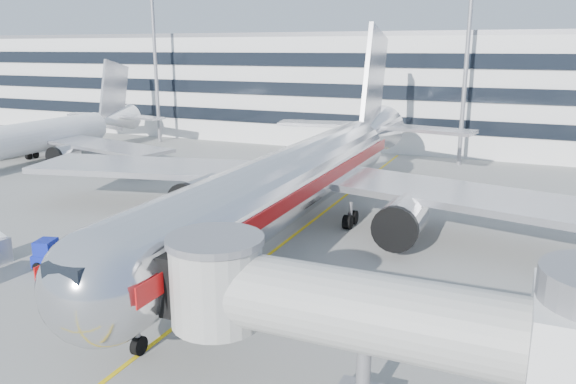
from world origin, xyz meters
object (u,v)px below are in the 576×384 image
at_px(ramp_worker, 74,263).
at_px(belt_loader, 163,254).
at_px(baggage_tug, 52,256).
at_px(main_jet, 302,176).

bearing_deg(ramp_worker, belt_loader, -18.53).
relative_size(baggage_tug, ramp_worker, 1.52).
relative_size(main_jet, ramp_worker, 27.92).
bearing_deg(baggage_tug, main_jet, 49.37).
relative_size(main_jet, baggage_tug, 18.35).
xyz_separation_m(main_jet, ramp_worker, (-9.25, -13.98, -3.32)).
xyz_separation_m(belt_loader, ramp_worker, (-3.77, -3.83, 0.21)).
distance_m(main_jet, baggage_tug, 18.06).
xyz_separation_m(main_jet, belt_loader, (-5.48, -10.15, -3.54)).
height_order(belt_loader, ramp_worker, belt_loader).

